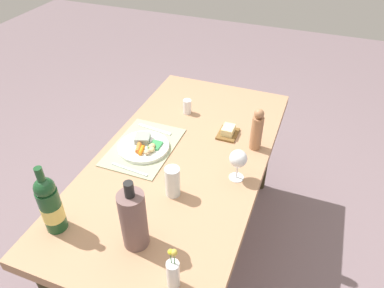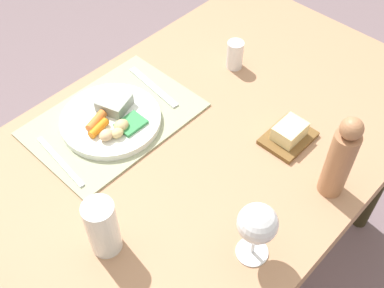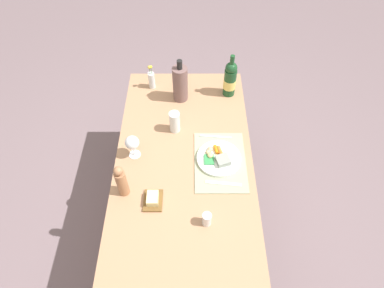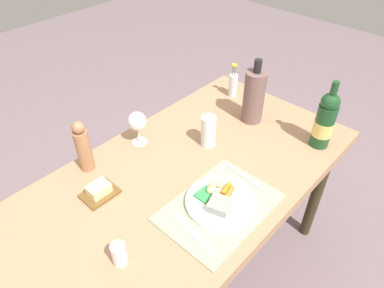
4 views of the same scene
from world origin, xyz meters
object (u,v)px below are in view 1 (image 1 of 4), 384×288
at_px(dining_table, 182,168).
at_px(cooler_bottle, 133,219).
at_px(wine_glass, 238,159).
at_px(water_tumbler, 173,183).
at_px(knife, 129,169).
at_px(butter_dish, 228,132).
at_px(fork, 155,129).
at_px(wine_bottle, 50,205).
at_px(dinner_plate, 144,146).
at_px(pepper_mill, 257,130).
at_px(salt_shaker, 187,107).
at_px(flower_vase, 173,273).

bearing_deg(dining_table, cooler_bottle, 3.23).
xyz_separation_m(wine_glass, water_tumbler, (0.20, -0.23, -0.05)).
bearing_deg(knife, butter_dish, 146.30).
relative_size(dining_table, fork, 7.81).
relative_size(knife, wine_bottle, 0.63).
xyz_separation_m(dinner_plate, pepper_mill, (-0.21, 0.52, 0.09)).
bearing_deg(pepper_mill, butter_dish, -109.65).
xyz_separation_m(water_tumbler, cooler_bottle, (0.29, -0.03, 0.07)).
xyz_separation_m(knife, pepper_mill, (-0.38, 0.51, 0.10)).
bearing_deg(butter_dish, fork, -74.64).
distance_m(fork, cooler_bottle, 0.74).
height_order(dinner_plate, fork, dinner_plate).
xyz_separation_m(dinner_plate, salt_shaker, (-0.39, 0.08, 0.02)).
bearing_deg(knife, fork, -170.12).
bearing_deg(pepper_mill, knife, -53.20).
height_order(dinner_plate, pepper_mill, pepper_mill).
bearing_deg(dinner_plate, knife, 2.93).
distance_m(wine_glass, pepper_mill, 0.25).
height_order(wine_glass, pepper_mill, pepper_mill).
distance_m(wine_glass, salt_shaker, 0.60).
distance_m(dinner_plate, water_tumbler, 0.35).
bearing_deg(wine_bottle, fork, 173.80).
bearing_deg(wine_glass, water_tumbler, -49.80).
bearing_deg(fork, salt_shaker, 162.83).
height_order(wine_bottle, water_tumbler, wine_bottle).
bearing_deg(dining_table, wine_glass, 81.20).
bearing_deg(fork, butter_dish, 111.79).
xyz_separation_m(butter_dish, salt_shaker, (-0.12, -0.28, 0.02)).
distance_m(wine_glass, water_tumbler, 0.31).
xyz_separation_m(fork, knife, (0.33, 0.03, 0.00)).
bearing_deg(cooler_bottle, dining_table, -176.77).
xyz_separation_m(knife, wine_glass, (-0.13, 0.48, 0.10)).
xyz_separation_m(flower_vase, cooler_bottle, (-0.11, -0.20, 0.06)).
bearing_deg(dining_table, water_tumbler, 13.77).
distance_m(dining_table, pepper_mill, 0.42).
xyz_separation_m(wine_glass, pepper_mill, (-0.25, 0.03, -0.00)).
bearing_deg(fork, wine_glass, 74.81).
bearing_deg(pepper_mill, fork, -84.91).
distance_m(salt_shaker, pepper_mill, 0.48).
bearing_deg(flower_vase, butter_dish, -175.50).
bearing_deg(dining_table, fork, -125.61).
relative_size(fork, cooler_bottle, 0.64).
xyz_separation_m(knife, salt_shaker, (-0.56, 0.07, 0.03)).
xyz_separation_m(butter_dish, water_tumbler, (0.50, -0.10, 0.04)).
bearing_deg(salt_shaker, butter_dish, 66.25).
bearing_deg(cooler_bottle, water_tumbler, 174.11).
xyz_separation_m(dinner_plate, water_tumbler, (0.23, 0.26, 0.04)).
distance_m(flower_vase, water_tumbler, 0.43).
bearing_deg(dinner_plate, wine_glass, 85.56).
height_order(flower_vase, water_tumbler, flower_vase).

